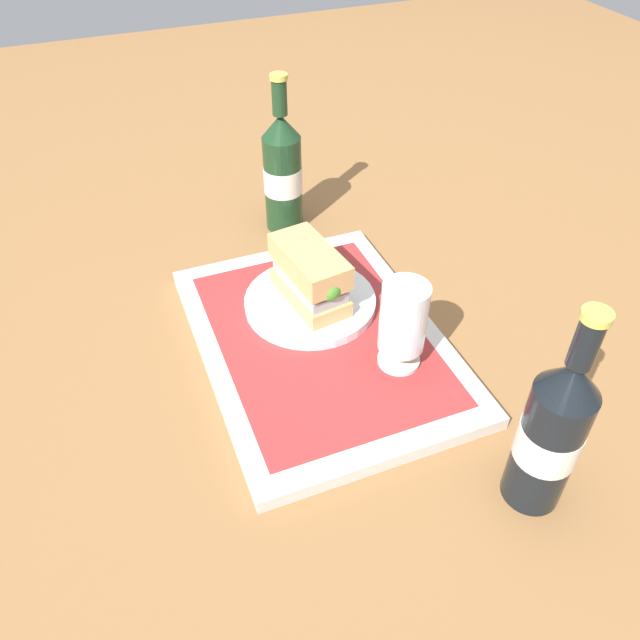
# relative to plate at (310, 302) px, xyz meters

# --- Properties ---
(ground_plane) EXTENTS (3.00, 3.00, 0.00)m
(ground_plane) POSITION_rel_plate_xyz_m (0.06, -0.01, -0.03)
(ground_plane) COLOR olive
(tray) EXTENTS (0.44, 0.32, 0.02)m
(tray) POSITION_rel_plate_xyz_m (0.06, -0.01, -0.02)
(tray) COLOR silver
(tray) RESTS_ON ground_plane
(placemat) EXTENTS (0.38, 0.27, 0.00)m
(placemat) POSITION_rel_plate_xyz_m (0.06, -0.01, -0.01)
(placemat) COLOR #9E2D2D
(placemat) RESTS_ON tray
(plate) EXTENTS (0.19, 0.19, 0.01)m
(plate) POSITION_rel_plate_xyz_m (0.00, 0.00, 0.00)
(plate) COLOR white
(plate) RESTS_ON placemat
(sandwich) EXTENTS (0.14, 0.08, 0.08)m
(sandwich) POSITION_rel_plate_xyz_m (0.00, 0.00, 0.05)
(sandwich) COLOR tan
(sandwich) RESTS_ON plate
(beer_glass) EXTENTS (0.06, 0.06, 0.12)m
(beer_glass) POSITION_rel_plate_xyz_m (0.15, 0.07, 0.06)
(beer_glass) COLOR silver
(beer_glass) RESTS_ON placemat
(beer_bottle) EXTENTS (0.07, 0.07, 0.27)m
(beer_bottle) POSITION_rel_plate_xyz_m (0.37, 0.12, 0.08)
(beer_bottle) COLOR black
(beer_bottle) RESTS_ON ground_plane
(second_bottle) EXTENTS (0.07, 0.07, 0.27)m
(second_bottle) POSITION_rel_plate_xyz_m (-0.25, 0.05, 0.08)
(second_bottle) COLOR #19381E
(second_bottle) RESTS_ON ground_plane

